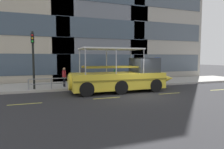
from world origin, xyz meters
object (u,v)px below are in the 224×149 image
(traffic_light_pole, at_px, (33,55))
(parking_sign, at_px, (157,65))
(duck_tour_boat, at_px, (124,77))
(pedestrian_mid_right, at_px, (84,73))
(pedestrian_near_bow, at_px, (141,71))
(pedestrian_mid_left, at_px, (115,73))
(pedestrian_near_stern, at_px, (64,75))

(traffic_light_pole, xyz_separation_m, parking_sign, (11.25, 0.47, -0.97))
(duck_tour_boat, height_order, pedestrian_mid_right, duck_tour_boat)
(traffic_light_pole, distance_m, pedestrian_near_bow, 10.11)
(duck_tour_boat, height_order, pedestrian_mid_left, duck_tour_boat)
(pedestrian_mid_right, bearing_deg, traffic_light_pole, -165.92)
(parking_sign, height_order, pedestrian_mid_right, parking_sign)
(parking_sign, relative_size, pedestrian_mid_left, 1.54)
(duck_tour_boat, bearing_deg, pedestrian_mid_left, 81.53)
(pedestrian_near_bow, bearing_deg, parking_sign, -28.69)
(pedestrian_mid_left, distance_m, pedestrian_mid_right, 2.98)
(traffic_light_pole, bearing_deg, pedestrian_near_stern, 15.36)
(parking_sign, xyz_separation_m, pedestrian_near_bow, (-1.34, 0.73, -0.61))
(traffic_light_pole, xyz_separation_m, pedestrian_near_stern, (2.32, 0.64, -1.69))
(duck_tour_boat, relative_size, pedestrian_near_stern, 5.48)
(traffic_light_pole, bearing_deg, pedestrian_mid_right, 14.08)
(traffic_light_pole, xyz_separation_m, pedestrian_mid_right, (4.03, 1.01, -1.59))
(pedestrian_mid_right, height_order, pedestrian_near_stern, pedestrian_mid_right)
(traffic_light_pole, distance_m, parking_sign, 11.30)
(traffic_light_pole, xyz_separation_m, duck_tour_boat, (6.55, -2.18, -1.74))
(traffic_light_pole, distance_m, duck_tour_boat, 7.12)
(traffic_light_pole, bearing_deg, pedestrian_near_bow, 6.90)
(pedestrian_near_stern, bearing_deg, pedestrian_mid_left, 3.41)
(pedestrian_mid_right, bearing_deg, pedestrian_mid_left, -1.82)
(parking_sign, distance_m, pedestrian_mid_left, 4.32)
(duck_tour_boat, relative_size, pedestrian_mid_left, 5.45)
(traffic_light_pole, height_order, pedestrian_mid_left, traffic_light_pole)
(pedestrian_near_stern, bearing_deg, traffic_light_pole, -164.64)
(duck_tour_boat, bearing_deg, pedestrian_near_stern, 146.38)
(duck_tour_boat, height_order, pedestrian_near_bow, duck_tour_boat)
(parking_sign, bearing_deg, duck_tour_boat, -150.60)
(duck_tour_boat, xyz_separation_m, pedestrian_mid_right, (-2.52, 3.19, 0.15))
(pedestrian_near_bow, distance_m, pedestrian_mid_left, 2.91)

